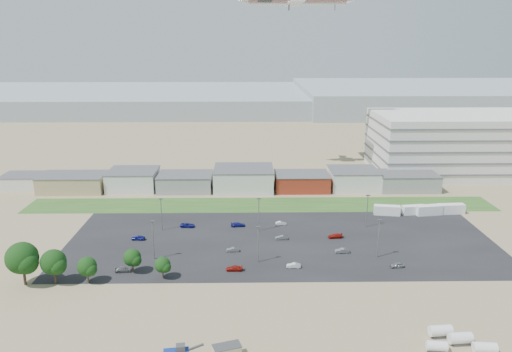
{
  "coord_description": "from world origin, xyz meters",
  "views": [
    {
      "loc": [
        -4.12,
        -111.05,
        55.23
      ],
      "look_at": [
        -2.05,
        22.0,
        18.57
      ],
      "focal_mm": 35.0,
      "sensor_mm": 36.0,
      "label": 1
    }
  ],
  "objects_px": {
    "parked_car_6": "(238,224)",
    "parked_car_11": "(281,223)",
    "tree_far_left": "(22,261)",
    "parked_car_2": "(397,265)",
    "portable_shed": "(227,352)",
    "storage_tank_nw": "(440,331)",
    "parked_car_1": "(342,251)",
    "parked_car_7": "(281,237)",
    "airliner": "(297,0)",
    "parked_car_9": "(188,225)",
    "parked_car_5": "(138,238)",
    "parked_car_13": "(294,265)",
    "parked_car_4": "(233,250)",
    "parked_car_12": "(335,236)",
    "parked_car_3": "(234,268)",
    "box_trailer_a": "(387,210)",
    "parked_car_10": "(124,269)"
  },
  "relations": [
    {
      "from": "parked_car_11",
      "to": "parked_car_4",
      "type": "bearing_deg",
      "value": 139.43
    },
    {
      "from": "storage_tank_nw",
      "to": "box_trailer_a",
      "type": "xyz_separation_m",
      "value": [
        8.29,
        68.81,
        0.26
      ]
    },
    {
      "from": "parked_car_1",
      "to": "parked_car_6",
      "type": "distance_m",
      "value": 34.51
    },
    {
      "from": "parked_car_2",
      "to": "parked_car_4",
      "type": "distance_m",
      "value": 42.66
    },
    {
      "from": "box_trailer_a",
      "to": "parked_car_7",
      "type": "relative_size",
      "value": 2.32
    },
    {
      "from": "parked_car_10",
      "to": "parked_car_11",
      "type": "bearing_deg",
      "value": -59.2
    },
    {
      "from": "tree_far_left",
      "to": "parked_car_6",
      "type": "distance_m",
      "value": 61.22
    },
    {
      "from": "parked_car_6",
      "to": "parked_car_11",
      "type": "xyz_separation_m",
      "value": [
        13.25,
        1.17,
        -0.08
      ]
    },
    {
      "from": "parked_car_1",
      "to": "parked_car_2",
      "type": "height_order",
      "value": "parked_car_1"
    },
    {
      "from": "portable_shed",
      "to": "parked_car_5",
      "type": "relative_size",
      "value": 1.3
    },
    {
      "from": "parked_car_2",
      "to": "parked_car_12",
      "type": "relative_size",
      "value": 0.83
    },
    {
      "from": "parked_car_4",
      "to": "parked_car_11",
      "type": "relative_size",
      "value": 1.03
    },
    {
      "from": "portable_shed",
      "to": "parked_car_11",
      "type": "distance_m",
      "value": 67.6
    },
    {
      "from": "storage_tank_nw",
      "to": "parked_car_11",
      "type": "xyz_separation_m",
      "value": [
        -26.69,
        60.17,
        -0.74
      ]
    },
    {
      "from": "parked_car_10",
      "to": "portable_shed",
      "type": "bearing_deg",
      "value": -149.18
    },
    {
      "from": "storage_tank_nw",
      "to": "parked_car_7",
      "type": "bearing_deg",
      "value": 119.35
    },
    {
      "from": "parked_car_1",
      "to": "parked_car_3",
      "type": "height_order",
      "value": "parked_car_1"
    },
    {
      "from": "parked_car_7",
      "to": "parked_car_1",
      "type": "bearing_deg",
      "value": 56.85
    },
    {
      "from": "parked_car_1",
      "to": "parked_car_7",
      "type": "bearing_deg",
      "value": -124.18
    },
    {
      "from": "parked_car_1",
      "to": "parked_car_5",
      "type": "distance_m",
      "value": 57.27
    },
    {
      "from": "tree_far_left",
      "to": "parked_car_2",
      "type": "relative_size",
      "value": 3.37
    },
    {
      "from": "parked_car_11",
      "to": "parked_car_9",
      "type": "bearing_deg",
      "value": 88.25
    },
    {
      "from": "parked_car_5",
      "to": "parked_car_2",
      "type": "bearing_deg",
      "value": 80.24
    },
    {
      "from": "parked_car_3",
      "to": "parked_car_9",
      "type": "relative_size",
      "value": 0.94
    },
    {
      "from": "airliner",
      "to": "parked_car_5",
      "type": "distance_m",
      "value": 114.38
    },
    {
      "from": "parked_car_3",
      "to": "parked_car_11",
      "type": "height_order",
      "value": "parked_car_3"
    },
    {
      "from": "tree_far_left",
      "to": "parked_car_10",
      "type": "xyz_separation_m",
      "value": [
        21.28,
        6.42,
        -5.31
      ]
    },
    {
      "from": "parked_car_1",
      "to": "parked_car_6",
      "type": "height_order",
      "value": "parked_car_1"
    },
    {
      "from": "airliner",
      "to": "parked_car_3",
      "type": "distance_m",
      "value": 120.09
    },
    {
      "from": "parked_car_2",
      "to": "parked_car_13",
      "type": "bearing_deg",
      "value": -98.08
    },
    {
      "from": "storage_tank_nw",
      "to": "parked_car_10",
      "type": "xyz_separation_m",
      "value": [
        -67.43,
        28.8,
        -0.67
      ]
    },
    {
      "from": "airliner",
      "to": "parked_car_7",
      "type": "xyz_separation_m",
      "value": [
        -10.21,
        -75.62,
        -69.41
      ]
    },
    {
      "from": "parked_car_11",
      "to": "parked_car_12",
      "type": "height_order",
      "value": "parked_car_12"
    },
    {
      "from": "parked_car_2",
      "to": "parked_car_9",
      "type": "distance_m",
      "value": 62.6
    },
    {
      "from": "portable_shed",
      "to": "parked_car_12",
      "type": "bearing_deg",
      "value": 44.48
    },
    {
      "from": "portable_shed",
      "to": "storage_tank_nw",
      "type": "bearing_deg",
      "value": -9.69
    },
    {
      "from": "airliner",
      "to": "parked_car_4",
      "type": "distance_m",
      "value": 111.4
    },
    {
      "from": "parked_car_3",
      "to": "box_trailer_a",
      "type": "bearing_deg",
      "value": 131.52
    },
    {
      "from": "parked_car_7",
      "to": "parked_car_11",
      "type": "bearing_deg",
      "value": 174.89
    },
    {
      "from": "airliner",
      "to": "parked_car_11",
      "type": "height_order",
      "value": "airliner"
    },
    {
      "from": "storage_tank_nw",
      "to": "parked_car_7",
      "type": "distance_m",
      "value": 55.74
    },
    {
      "from": "parked_car_1",
      "to": "parked_car_10",
      "type": "relative_size",
      "value": 0.91
    },
    {
      "from": "portable_shed",
      "to": "parked_car_3",
      "type": "height_order",
      "value": "portable_shed"
    },
    {
      "from": "parked_car_1",
      "to": "parked_car_11",
      "type": "height_order",
      "value": "parked_car_1"
    },
    {
      "from": "parked_car_4",
      "to": "parked_car_9",
      "type": "xyz_separation_m",
      "value": [
        -14.3,
        18.27,
        0.05
      ]
    },
    {
      "from": "parked_car_2",
      "to": "parked_car_7",
      "type": "distance_m",
      "value": 33.33
    },
    {
      "from": "parked_car_2",
      "to": "parked_car_9",
      "type": "xyz_separation_m",
      "value": [
        -55.69,
        28.58,
        0.01
      ]
    },
    {
      "from": "box_trailer_a",
      "to": "parked_car_2",
      "type": "xyz_separation_m",
      "value": [
        -7.86,
        -38.69,
        -0.95
      ]
    },
    {
      "from": "parked_car_10",
      "to": "parked_car_13",
      "type": "relative_size",
      "value": 1.21
    },
    {
      "from": "portable_shed",
      "to": "parked_car_1",
      "type": "xyz_separation_m",
      "value": [
        28.92,
        45.11,
        -0.62
      ]
    }
  ]
}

